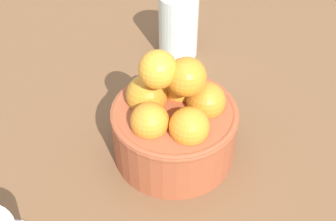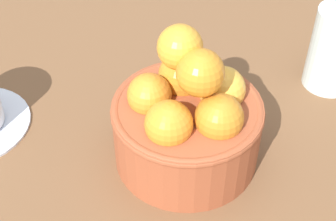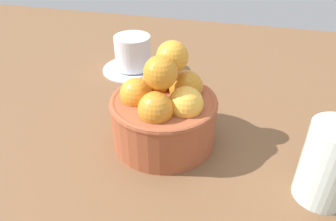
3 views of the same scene
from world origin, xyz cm
name	(u,v)px [view 3 (image 3 of 3)]	position (x,y,z in cm)	size (l,w,h in cm)	color
ground_plane	(164,151)	(0.00, 0.00, -2.27)	(142.53, 110.81, 4.55)	brown
terracotta_bowl	(164,110)	(-0.06, -0.01, 5.23)	(14.85, 14.85, 14.73)	#9E4C2D
coffee_cup	(133,56)	(12.18, -20.79, 3.09)	(12.75, 12.75, 7.16)	white
water_glass	(329,164)	(-20.64, 5.41, 5.01)	(6.05, 6.05, 10.03)	silver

